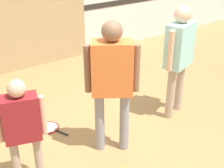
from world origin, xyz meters
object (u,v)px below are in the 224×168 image
(person_student_right, at_px, (179,51))
(person_student_left, at_px, (22,124))
(person_instructor, at_px, (112,75))
(racket_spare_on_floor, at_px, (49,128))
(tennis_ball_by_spare_racket, at_px, (36,138))

(person_student_right, bearing_deg, person_student_left, -14.33)
(person_instructor, relative_size, person_student_left, 1.30)
(person_student_right, bearing_deg, person_instructor, -10.94)
(person_student_right, height_order, racket_spare_on_floor, person_student_right)
(tennis_ball_by_spare_racket, bearing_deg, person_student_left, -117.33)
(person_student_right, bearing_deg, tennis_ball_by_spare_racket, -33.64)
(person_instructor, bearing_deg, person_student_left, -146.46)
(racket_spare_on_floor, bearing_deg, person_student_left, -59.36)
(racket_spare_on_floor, height_order, tennis_ball_by_spare_racket, tennis_ball_by_spare_racket)
(person_instructor, distance_m, person_student_left, 1.14)
(person_student_left, distance_m, tennis_ball_by_spare_racket, 1.11)
(person_student_right, relative_size, tennis_ball_by_spare_racket, 25.02)
(tennis_ball_by_spare_racket, bearing_deg, person_student_right, -15.54)
(person_instructor, xyz_separation_m, person_student_left, (-1.11, 0.00, -0.24))
(person_student_left, bearing_deg, person_instructor, 16.59)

